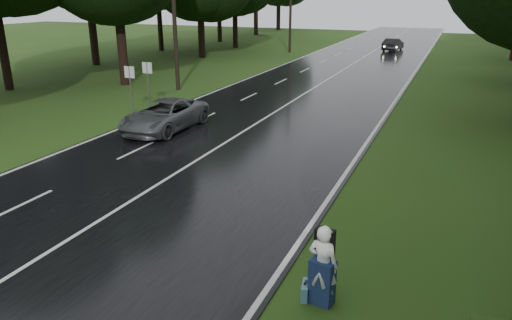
% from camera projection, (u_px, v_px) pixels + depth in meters
% --- Properties ---
extents(ground, '(160.00, 160.00, 0.00)m').
position_uv_depth(ground, '(46.00, 255.00, 12.34)').
color(ground, '#2B4B16').
rests_on(ground, ground).
extents(road, '(12.00, 140.00, 0.04)m').
position_uv_depth(road, '(293.00, 101.00, 29.76)').
color(road, black).
rests_on(road, ground).
extents(lane_center, '(0.12, 140.00, 0.01)m').
position_uv_depth(lane_center, '(294.00, 100.00, 29.75)').
color(lane_center, silver).
rests_on(lane_center, road).
extents(grey_car, '(2.48, 5.23, 1.44)m').
position_uv_depth(grey_car, '(165.00, 115.00, 23.23)').
color(grey_car, '#525658').
rests_on(grey_car, road).
extents(far_car, '(2.03, 4.30, 1.36)m').
position_uv_depth(far_car, '(393.00, 44.00, 54.98)').
color(far_car, black).
rests_on(far_car, road).
extents(hitchhiker, '(0.75, 0.70, 1.85)m').
position_uv_depth(hitchhiker, '(323.00, 267.00, 10.21)').
color(hitchhiker, silver).
rests_on(hitchhiker, ground).
extents(suitcase, '(0.24, 0.52, 0.36)m').
position_uv_depth(suitcase, '(305.00, 291.00, 10.58)').
color(suitcase, teal).
rests_on(suitcase, ground).
extents(utility_pole_mid, '(1.80, 0.28, 9.49)m').
position_uv_depth(utility_pole_mid, '(178.00, 90.00, 33.22)').
color(utility_pole_mid, black).
rests_on(utility_pole_mid, ground).
extents(utility_pole_far, '(1.80, 0.28, 9.60)m').
position_uv_depth(utility_pole_far, '(290.00, 52.00, 53.83)').
color(utility_pole_far, black).
rests_on(utility_pole_far, ground).
extents(road_sign_a, '(0.62, 0.10, 2.60)m').
position_uv_depth(road_sign_a, '(133.00, 114.00, 26.73)').
color(road_sign_a, white).
rests_on(road_sign_a, ground).
extents(road_sign_b, '(0.63, 0.10, 2.61)m').
position_uv_depth(road_sign_b, '(150.00, 107.00, 28.16)').
color(road_sign_b, white).
rests_on(road_sign_b, ground).
extents(tree_left_d, '(10.16, 10.16, 15.88)m').
position_uv_depth(tree_left_d, '(125.00, 84.00, 35.17)').
color(tree_left_d, black).
rests_on(tree_left_d, ground).
extents(tree_left_e, '(8.82, 8.82, 13.78)m').
position_uv_depth(tree_left_e, '(202.00, 57.00, 49.74)').
color(tree_left_e, black).
rests_on(tree_left_e, ground).
extents(tree_left_f, '(9.25, 9.25, 14.45)m').
position_uv_depth(tree_left_f, '(235.00, 48.00, 58.41)').
color(tree_left_f, black).
rests_on(tree_left_f, ground).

